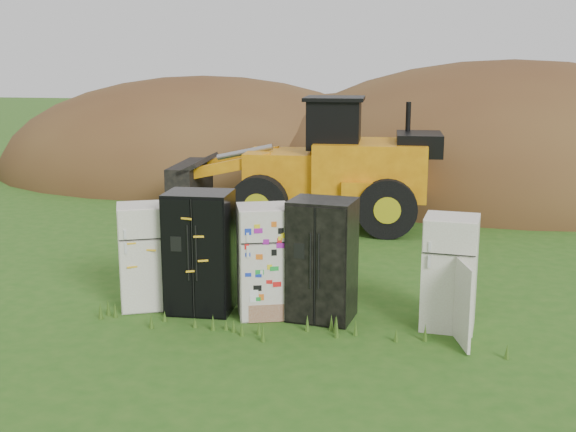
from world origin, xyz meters
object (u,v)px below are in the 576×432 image
Objects in this scene: fridge_leftmost at (143,256)px; fridge_sticker at (263,261)px; fridge_black_side at (200,252)px; fridge_dark_mid at (322,260)px; fridge_open_door at (450,272)px; wheel_loader at (301,162)px.

fridge_sticker is at bearing -23.84° from fridge_leftmost.
fridge_leftmost is at bearing 177.15° from fridge_black_side.
fridge_dark_mid is at bearing -23.42° from fridge_leftmost.
fridge_leftmost is 0.99× the size of fridge_open_door.
fridge_leftmost is 6.69m from wheel_loader.
fridge_leftmost is 2.99m from fridge_dark_mid.
fridge_black_side is 1.13× the size of fridge_open_door.
fridge_open_door is at bearing -19.15° from fridge_sticker.
fridge_black_side is at bearing -97.80° from wheel_loader.
wheel_loader is (-0.48, 6.49, 0.68)m from fridge_sticker.
wheel_loader is at bearing 82.71° from fridge_black_side.
fridge_black_side is at bearing -174.36° from fridge_open_door.
fridge_dark_mid is (0.95, 0.01, 0.07)m from fridge_sticker.
fridge_dark_mid is at bearing -17.86° from fridge_sticker.
fridge_dark_mid reaches higher than fridge_leftmost.
fridge_open_door is (2.91, -0.03, -0.02)m from fridge_sticker.
fridge_sticker is at bearing -171.37° from fridge_dark_mid.
fridge_dark_mid reaches higher than fridge_sticker.
fridge_black_side is 6.53m from wheel_loader.
fridge_open_door is at bearing 6.72° from fridge_dark_mid.
fridge_leftmost is 0.27× the size of wheel_loader.
wheel_loader reaches higher than fridge_open_door.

